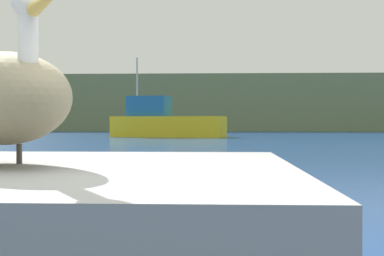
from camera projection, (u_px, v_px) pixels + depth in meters
name	position (u px, v px, depth m)	size (l,w,h in m)	color
hillside_backdrop	(218.00, 104.00, 71.59)	(140.00, 15.53, 6.52)	#6B7A51
pier_dock	(3.00, 249.00, 2.86)	(2.92, 2.62, 0.84)	gray
pelican	(3.00, 97.00, 2.85)	(1.15, 1.36, 0.83)	gray
fishing_boat_yellow	(164.00, 122.00, 40.20)	(8.22, 4.20, 5.66)	yellow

